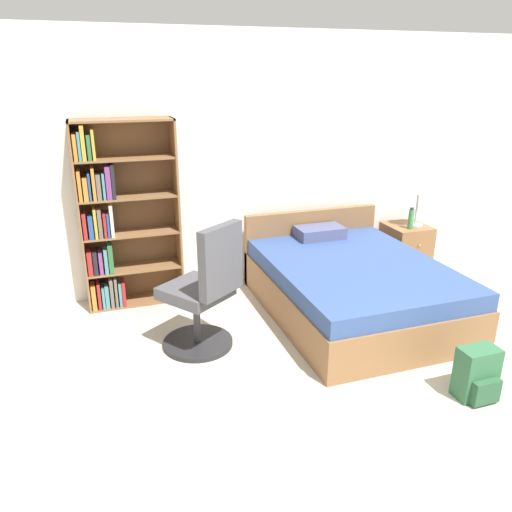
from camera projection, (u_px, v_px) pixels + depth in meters
name	position (u px, v px, depth m)	size (l,w,h in m)	color
ground_plane	(465.00, 479.00, 2.87)	(14.00, 14.00, 0.00)	#BCB29E
wall_back	(272.00, 162.00, 5.28)	(9.00, 0.06, 2.60)	white
bookshelf	(117.00, 219.00, 4.75)	(0.93, 0.32, 1.80)	brown
bed	(350.00, 285.00, 4.78)	(1.53, 2.04, 0.78)	brown
office_chair	(204.00, 295.00, 4.05)	(0.70, 0.72, 1.11)	#232326
nightstand	(405.00, 247.00, 5.81)	(0.45, 0.50, 0.54)	brown
table_lamp	(419.00, 186.00, 5.54)	(0.27, 0.27, 0.57)	#B2B2B7
water_bottle	(411.00, 219.00, 5.56)	(0.06, 0.06, 0.24)	#3F8C4C
backpack_green	(477.00, 375.00, 3.53)	(0.28, 0.23, 0.39)	#2D603D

